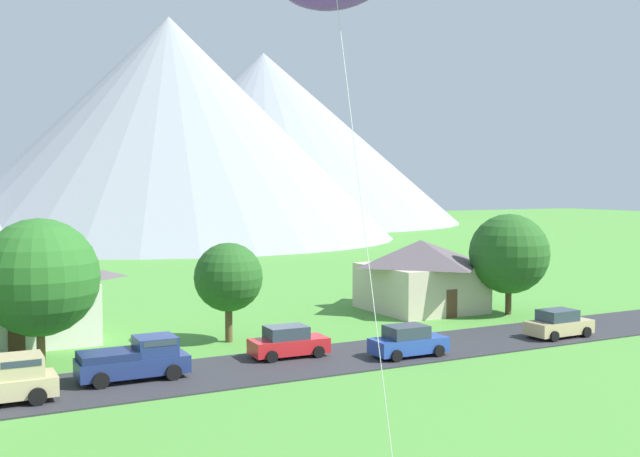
% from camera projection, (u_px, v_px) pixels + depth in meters
% --- Properties ---
extents(road_strip, '(160.00, 6.47, 0.08)m').
position_uv_depth(road_strip, '(205.00, 374.00, 37.95)').
color(road_strip, '#2D2D33').
rests_on(road_strip, ground).
extents(mountain_far_west_ridge, '(91.87, 91.87, 39.92)m').
position_uv_depth(mountain_far_west_ridge, '(264.00, 138.00, 181.76)').
color(mountain_far_west_ridge, '#8E939E').
rests_on(mountain_far_west_ridge, ground).
extents(mountain_east_ridge, '(76.29, 76.29, 37.56)m').
position_uv_depth(mountain_east_ridge, '(170.00, 128.00, 131.16)').
color(mountain_east_ridge, '#8E939E').
rests_on(mountain_east_ridge, ground).
extents(house_leftmost, '(7.87, 8.18, 5.25)m').
position_uv_depth(house_leftmost, '(421.00, 274.00, 57.09)').
color(house_leftmost, beige).
rests_on(house_leftmost, ground).
extents(house_left_center, '(10.15, 8.00, 5.52)m').
position_uv_depth(house_left_center, '(9.00, 294.00, 45.62)').
color(house_left_center, silver).
rests_on(house_left_center, ground).
extents(tree_center, '(6.11, 6.11, 7.68)m').
position_uv_depth(tree_center, '(39.00, 277.00, 39.55)').
color(tree_center, brown).
rests_on(tree_center, ground).
extents(tree_right_of_center, '(5.74, 5.74, 7.26)m').
position_uv_depth(tree_right_of_center, '(509.00, 254.00, 55.13)').
color(tree_right_of_center, '#4C3823').
rests_on(tree_right_of_center, ground).
extents(tree_near_right, '(4.10, 4.10, 5.94)m').
position_uv_depth(tree_near_right, '(228.00, 277.00, 45.58)').
color(tree_near_right, brown).
rests_on(tree_near_right, ground).
extents(parked_car_red_mid_west, '(4.28, 2.23, 1.68)m').
position_uv_depth(parked_car_red_mid_west, '(288.00, 342.00, 41.54)').
color(parked_car_red_mid_west, red).
rests_on(parked_car_red_mid_west, road_strip).
extents(parked_car_tan_mid_east, '(4.23, 2.14, 1.68)m').
position_uv_depth(parked_car_tan_mid_east, '(559.00, 324.00, 46.88)').
color(parked_car_tan_mid_east, tan).
rests_on(parked_car_tan_mid_east, road_strip).
extents(parked_car_blue_east_end, '(4.24, 2.15, 1.68)m').
position_uv_depth(parked_car_blue_east_end, '(408.00, 342.00, 41.73)').
color(parked_car_blue_east_end, '#2847A8').
rests_on(parked_car_blue_east_end, road_strip).
extents(pickup_truck_navy_east_side, '(5.22, 2.37, 1.99)m').
position_uv_depth(pickup_truck_navy_east_side, '(136.00, 359.00, 36.80)').
color(pickup_truck_navy_east_side, navy).
rests_on(pickup_truck_navy_east_side, road_strip).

